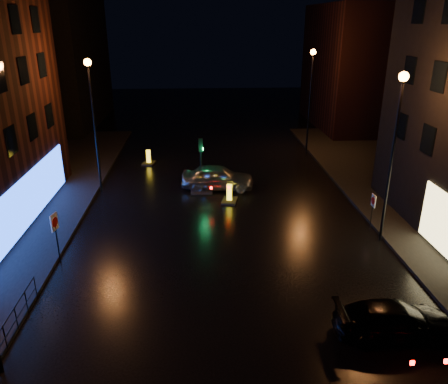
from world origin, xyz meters
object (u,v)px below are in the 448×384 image
Objects in this scene: road_sign_left at (55,226)px; road_sign_right at (373,204)px; silver_hatchback at (218,177)px; bollard_near at (229,198)px; bollard_far at (149,161)px; traffic_signal at (201,181)px; dark_sedan at (396,321)px.

road_sign_left reaches higher than road_sign_right.
road_sign_right reaches higher than silver_hatchback.
bollard_far is (-5.74, 8.01, -0.00)m from bollard_near.
traffic_signal is 2.45× the size of bollard_far.
bollard_far is at bearing 47.84° from silver_hatchback.
silver_hatchback is at bearing 117.85° from bollard_near.
bollard_near is at bearing -158.95° from silver_hatchback.
dark_sedan is at bearing -66.15° from traffic_signal.
road_sign_left reaches higher than bollard_far.
silver_hatchback is 15.94m from dark_sedan.
road_sign_left is (-2.65, -14.72, 1.57)m from bollard_far.
bollard_near is (1.70, -2.42, -0.26)m from traffic_signal.
road_sign_right reaches higher than bollard_far.
road_sign_left is (-13.36, 5.95, 1.18)m from dark_sedan.
traffic_signal reaches higher than road_sign_left.
road_sign_left is 15.81m from road_sign_right.
dark_sedan is at bearing 72.56° from road_sign_right.
bollard_far is at bearing 138.45° from bollard_near.
road_sign_left is at bearing 6.46° from road_sign_right.
silver_hatchback is at bearing -36.91° from bollard_far.
silver_hatchback is 2.34× the size of road_sign_right.
traffic_signal is 1.43× the size of road_sign_left.
traffic_signal is at bearing 65.35° from road_sign_left.
bollard_far is 17.97m from road_sign_right.
traffic_signal reaches higher than bollard_far.
bollard_near is 0.72× the size of road_sign_right.
traffic_signal is at bearing -42.88° from bollard_far.
silver_hatchback is 1.95× the size of road_sign_left.
bollard_near is 0.60× the size of road_sign_left.
silver_hatchback is 10.30m from road_sign_right.
dark_sedan is 14.67m from road_sign_left.
traffic_signal is 11.39m from road_sign_left.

